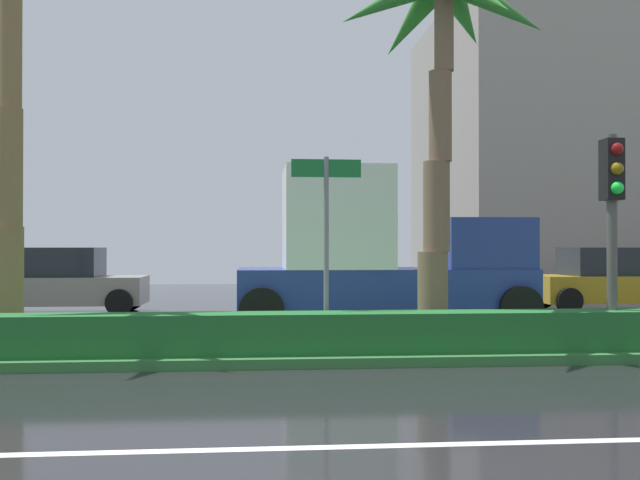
# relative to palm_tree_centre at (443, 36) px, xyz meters

# --- Properties ---
(ground_plane) EXTENTS (90.00, 42.00, 0.10)m
(ground_plane) POSITION_rel_palm_tree_centre_xyz_m (-3.53, 1.39, -5.30)
(ground_plane) COLOR black
(near_lane_divider_stripe) EXTENTS (81.00, 0.14, 0.01)m
(near_lane_divider_stripe) POSITION_rel_palm_tree_centre_xyz_m (-3.53, -5.61, -5.25)
(near_lane_divider_stripe) COLOR white
(near_lane_divider_stripe) RESTS_ON ground_plane
(median_strip) EXTENTS (85.50, 4.00, 0.15)m
(median_strip) POSITION_rel_palm_tree_centre_xyz_m (-3.53, 0.39, -5.18)
(median_strip) COLOR #2D6B33
(median_strip) RESTS_ON ground_plane
(median_hedge) EXTENTS (76.50, 0.70, 0.60)m
(median_hedge) POSITION_rel_palm_tree_centre_xyz_m (-3.53, -1.01, -4.80)
(median_hedge) COLOR #1E6028
(median_hedge) RESTS_ON median_strip
(palm_tree_centre) EXTENTS (3.63, 3.43, 6.57)m
(palm_tree_centre) POSITION_rel_palm_tree_centre_xyz_m (0.00, 0.00, 0.00)
(palm_tree_centre) COLOR brown
(palm_tree_centre) RESTS_ON median_strip
(traffic_signal_median_right) EXTENTS (0.28, 0.43, 3.35)m
(traffic_signal_median_right) POSITION_rel_palm_tree_centre_xyz_m (2.45, -0.95, -2.80)
(traffic_signal_median_right) COLOR #4C4C47
(traffic_signal_median_right) RESTS_ON median_strip
(street_name_sign) EXTENTS (1.10, 0.08, 3.00)m
(street_name_sign) POSITION_rel_palm_tree_centre_xyz_m (-2.01, -0.52, -3.18)
(street_name_sign) COLOR slate
(street_name_sign) RESTS_ON median_strip
(car_in_traffic_second) EXTENTS (4.30, 2.02, 1.72)m
(car_in_traffic_second) POSITION_rel_palm_tree_centre_xyz_m (-8.23, 7.69, -4.43)
(car_in_traffic_second) COLOR gray
(car_in_traffic_second) RESTS_ON ground_plane
(box_truck_lead) EXTENTS (6.40, 2.64, 3.46)m
(box_truck_lead) POSITION_rel_palm_tree_centre_xyz_m (-0.37, 4.10, -3.71)
(box_truck_lead) COLOR navy
(box_truck_lead) RESTS_ON ground_plane
(car_in_traffic_third) EXTENTS (4.30, 2.02, 1.72)m
(car_in_traffic_third) POSITION_rel_palm_tree_centre_xyz_m (6.59, 7.24, -4.43)
(car_in_traffic_third) COLOR #B28C1E
(car_in_traffic_third) RESTS_ON ground_plane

